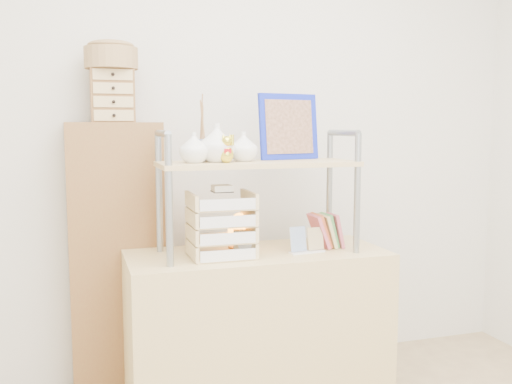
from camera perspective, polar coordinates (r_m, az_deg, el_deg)
room_shell at (r=1.88m, az=8.04°, el=17.67°), size 3.42×3.41×2.61m
desk at (r=2.77m, az=0.16°, el=-13.64°), size 1.20×0.50×0.75m
cabinet at (r=2.92m, az=-13.76°, el=-6.58°), size 0.46×0.25×1.35m
hutch at (r=2.60m, az=-0.70°, el=3.26°), size 0.90×0.34×0.74m
letter_tray at (r=2.54m, az=-3.43°, el=-3.67°), size 0.27×0.25×0.32m
salt_lamp at (r=2.68m, az=-1.73°, el=-3.96°), size 0.12×0.11×0.18m
desk_clock at (r=2.53m, az=-1.25°, el=-5.23°), size 0.10×0.06×0.13m
postcard_stand at (r=2.65m, az=5.09°, el=-5.31°), size 0.18×0.07×0.12m
drawer_chest at (r=2.83m, az=-14.17°, el=9.31°), size 0.20×0.16×0.25m
woven_basket at (r=2.85m, az=-14.28°, el=12.83°), size 0.25×0.25×0.10m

